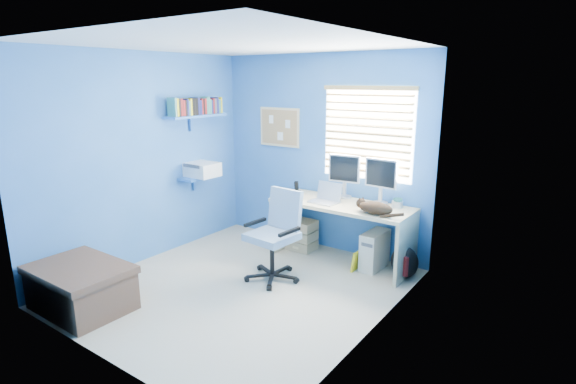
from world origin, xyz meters
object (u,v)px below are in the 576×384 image
Objects in this scene: laptop at (324,194)px; tower_pc at (375,250)px; desk at (341,233)px; office_chair at (275,246)px; cat at (376,208)px.

laptop is 0.73× the size of tower_pc.
desk is 3.79× the size of tower_pc.
office_chair is at bearing -101.81° from laptop.
office_chair is at bearing -129.99° from cat.
cat is 0.87× the size of tower_pc.
laptop is 0.33× the size of office_chair.
cat is at bearing 36.48° from office_chair.
tower_pc is 0.45× the size of office_chair.
cat is at bearing -19.44° from desk.
tower_pc is (0.43, 0.05, -0.14)m from desk.
cat is (0.52, -0.18, 0.44)m from desk.
desk is at bearing 174.09° from cat.
office_chair is (-0.36, -0.84, 0.00)m from desk.
laptop is 0.71m from cat.
desk is at bearing 66.52° from office_chair.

